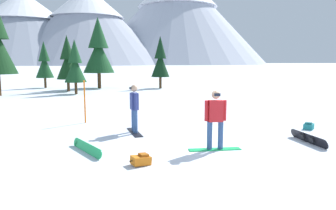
{
  "coord_description": "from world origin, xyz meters",
  "views": [
    {
      "loc": [
        -2.37,
        -9.29,
        2.5
      ],
      "look_at": [
        -1.51,
        1.7,
        1.0
      ],
      "focal_mm": 34.45,
      "sensor_mm": 36.0,
      "label": 1
    }
  ],
  "objects_px": {
    "loose_snowboard_near_right": "(87,148)",
    "pine_tree_broad": "(160,60)",
    "pine_tree_slender": "(67,61)",
    "snowboarder_midground": "(134,108)",
    "backpack_teal": "(309,126)",
    "snowboarder_foreground": "(215,119)",
    "trail_marker_pole": "(85,102)",
    "pine_tree_leaning": "(44,63)",
    "pine_tree_twin": "(98,50)",
    "backpack_orange": "(141,160)",
    "pine_tree_short": "(75,64)",
    "loose_snowboard_near_left": "(308,138)"
  },
  "relations": [
    {
      "from": "backpack_teal",
      "to": "pine_tree_twin",
      "type": "height_order",
      "value": "pine_tree_twin"
    },
    {
      "from": "pine_tree_short",
      "to": "pine_tree_slender",
      "type": "relative_size",
      "value": 0.89
    },
    {
      "from": "backpack_orange",
      "to": "pine_tree_short",
      "type": "relative_size",
      "value": 0.13
    },
    {
      "from": "loose_snowboard_near_left",
      "to": "pine_tree_broad",
      "type": "bearing_deg",
      "value": 99.49
    },
    {
      "from": "pine_tree_leaning",
      "to": "backpack_orange",
      "type": "bearing_deg",
      "value": -68.82
    },
    {
      "from": "backpack_teal",
      "to": "pine_tree_slender",
      "type": "height_order",
      "value": "pine_tree_slender"
    },
    {
      "from": "snowboarder_foreground",
      "to": "pine_tree_broad",
      "type": "bearing_deg",
      "value": 91.12
    },
    {
      "from": "snowboarder_foreground",
      "to": "loose_snowboard_near_left",
      "type": "xyz_separation_m",
      "value": [
        3.03,
        0.53,
        -0.75
      ]
    },
    {
      "from": "pine_tree_slender",
      "to": "snowboarder_foreground",
      "type": "bearing_deg",
      "value": -66.14
    },
    {
      "from": "backpack_teal",
      "to": "trail_marker_pole",
      "type": "height_order",
      "value": "trail_marker_pole"
    },
    {
      "from": "snowboarder_foreground",
      "to": "loose_snowboard_near_left",
      "type": "height_order",
      "value": "snowboarder_foreground"
    },
    {
      "from": "loose_snowboard_near_right",
      "to": "pine_tree_short",
      "type": "relative_size",
      "value": 0.4
    },
    {
      "from": "pine_tree_short",
      "to": "pine_tree_slender",
      "type": "distance_m",
      "value": 2.61
    },
    {
      "from": "loose_snowboard_near_right",
      "to": "pine_tree_broad",
      "type": "bearing_deg",
      "value": 81.44
    },
    {
      "from": "loose_snowboard_near_left",
      "to": "trail_marker_pole",
      "type": "distance_m",
      "value": 8.39
    },
    {
      "from": "loose_snowboard_near_right",
      "to": "pine_tree_leaning",
      "type": "distance_m",
      "value": 23.69
    },
    {
      "from": "pine_tree_leaning",
      "to": "pine_tree_slender",
      "type": "distance_m",
      "value": 4.76
    },
    {
      "from": "snowboarder_midground",
      "to": "backpack_teal",
      "type": "bearing_deg",
      "value": 0.73
    },
    {
      "from": "backpack_orange",
      "to": "backpack_teal",
      "type": "xyz_separation_m",
      "value": [
        6.18,
        3.67,
        -0.01
      ]
    },
    {
      "from": "snowboarder_foreground",
      "to": "loose_snowboard_near_right",
      "type": "distance_m",
      "value": 3.66
    },
    {
      "from": "loose_snowboard_near_left",
      "to": "trail_marker_pole",
      "type": "xyz_separation_m",
      "value": [
        -7.41,
        3.86,
        0.72
      ]
    },
    {
      "from": "pine_tree_twin",
      "to": "pine_tree_short",
      "type": "relative_size",
      "value": 1.57
    },
    {
      "from": "pine_tree_broad",
      "to": "backpack_teal",
      "type": "bearing_deg",
      "value": -76.4
    },
    {
      "from": "loose_snowboard_near_right",
      "to": "backpack_teal",
      "type": "xyz_separation_m",
      "value": [
        7.67,
        2.45,
        -0.02
      ]
    },
    {
      "from": "loose_snowboard_near_right",
      "to": "pine_tree_leaning",
      "type": "bearing_deg",
      "value": 108.87
    },
    {
      "from": "backpack_orange",
      "to": "loose_snowboard_near_left",
      "type": "bearing_deg",
      "value": 18.57
    },
    {
      "from": "snowboarder_foreground",
      "to": "pine_tree_leaning",
      "type": "bearing_deg",
      "value": 116.62
    },
    {
      "from": "loose_snowboard_near_right",
      "to": "backpack_orange",
      "type": "relative_size",
      "value": 2.99
    },
    {
      "from": "snowboarder_midground",
      "to": "backpack_teal",
      "type": "distance_m",
      "value": 6.47
    },
    {
      "from": "pine_tree_broad",
      "to": "pine_tree_slender",
      "type": "bearing_deg",
      "value": -162.56
    },
    {
      "from": "pine_tree_leaning",
      "to": "snowboarder_foreground",
      "type": "bearing_deg",
      "value": -63.38
    },
    {
      "from": "snowboarder_midground",
      "to": "pine_tree_twin",
      "type": "height_order",
      "value": "pine_tree_twin"
    },
    {
      "from": "loose_snowboard_near_right",
      "to": "pine_tree_leaning",
      "type": "relative_size",
      "value": 0.38
    },
    {
      "from": "loose_snowboard_near_right",
      "to": "trail_marker_pole",
      "type": "height_order",
      "value": "trail_marker_pole"
    },
    {
      "from": "snowboarder_foreground",
      "to": "backpack_teal",
      "type": "distance_m",
      "value": 4.85
    },
    {
      "from": "pine_tree_twin",
      "to": "snowboarder_foreground",
      "type": "bearing_deg",
      "value": -74.35
    },
    {
      "from": "snowboarder_midground",
      "to": "backpack_orange",
      "type": "distance_m",
      "value": 3.68
    },
    {
      "from": "pine_tree_broad",
      "to": "pine_tree_slender",
      "type": "distance_m",
      "value": 8.21
    },
    {
      "from": "loose_snowboard_near_right",
      "to": "pine_tree_broad",
      "type": "distance_m",
      "value": 21.44
    },
    {
      "from": "pine_tree_leaning",
      "to": "backpack_teal",
      "type": "bearing_deg",
      "value": -52.41
    },
    {
      "from": "loose_snowboard_near_left",
      "to": "backpack_teal",
      "type": "height_order",
      "value": "loose_snowboard_near_left"
    },
    {
      "from": "snowboarder_foreground",
      "to": "pine_tree_twin",
      "type": "relative_size",
      "value": 0.26
    },
    {
      "from": "snowboarder_foreground",
      "to": "pine_tree_short",
      "type": "height_order",
      "value": "pine_tree_short"
    },
    {
      "from": "trail_marker_pole",
      "to": "pine_tree_slender",
      "type": "height_order",
      "value": "pine_tree_slender"
    },
    {
      "from": "loose_snowboard_near_right",
      "to": "pine_tree_short",
      "type": "distance_m",
      "value": 16.77
    },
    {
      "from": "loose_snowboard_near_right",
      "to": "pine_tree_twin",
      "type": "height_order",
      "value": "pine_tree_twin"
    },
    {
      "from": "backpack_teal",
      "to": "pine_tree_slender",
      "type": "xyz_separation_m",
      "value": [
        -12.33,
        16.15,
        2.42
      ]
    },
    {
      "from": "loose_snowboard_near_left",
      "to": "pine_tree_short",
      "type": "relative_size",
      "value": 0.43
    },
    {
      "from": "snowboarder_midground",
      "to": "loose_snowboard_near_right",
      "type": "height_order",
      "value": "snowboarder_midground"
    },
    {
      "from": "pine_tree_broad",
      "to": "snowboarder_foreground",
      "type": "bearing_deg",
      "value": -88.88
    }
  ]
}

